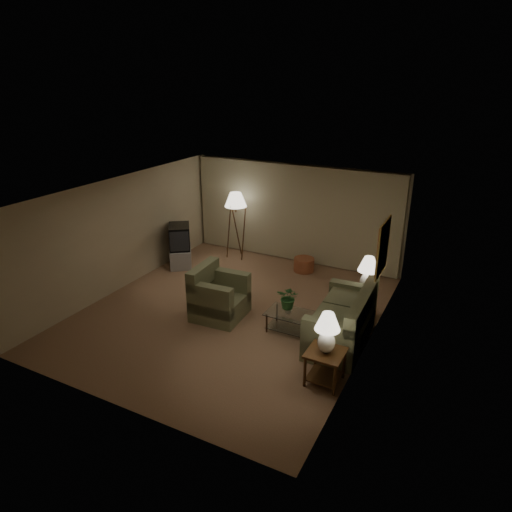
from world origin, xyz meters
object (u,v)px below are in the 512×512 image
Objects in this scene: side_table_near at (325,361)px; crt_tv at (180,237)px; coffee_table at (295,320)px; vase at (288,309)px; ottoman at (304,265)px; table_lamp_far at (368,271)px; tv_cabinet at (181,256)px; floor_lamp at (236,224)px; armchair at (220,297)px; side_table_far at (365,299)px; table_lamp_near at (327,329)px; sofa at (341,322)px.

crt_tv reaches higher than side_table_near.
coffee_table is 7.29× the size of vase.
vase reaches higher than ottoman.
table_lamp_far reaches higher than tv_cabinet.
coffee_table is at bearing -44.67° from floor_lamp.
crt_tv is 5.76× the size of vase.
armchair is 3.14m from crt_tv.
side_table_far is 0.82× the size of table_lamp_near.
floor_lamp is (-1.37, 3.14, 0.54)m from armchair.
ottoman is at bearing 141.28° from table_lamp_far.
side_table_far is at bearing 90.00° from side_table_near.
side_table_near is at bearing -115.87° from armchair.
tv_cabinet is at bearing 174.70° from table_lamp_far.
side_table_far is at bearing 48.06° from vase.
side_table_far is 4.51m from floor_lamp.
table_lamp_far is at bearing 51.78° from coffee_table.
crt_tv is at bearing 156.11° from coffee_table.
table_lamp_near is 0.39× the size of floor_lamp.
tv_cabinet is (-5.20, 3.08, -0.78)m from table_lamp_near.
armchair is at bearing -152.24° from side_table_far.
table_lamp_far reaches higher than vase.
sofa is 1.72× the size of coffee_table.
armchair is at bearing -66.40° from floor_lamp.
armchair is at bearing 157.47° from table_lamp_near.
table_lamp_near reaches higher than vase.
crt_tv is (-2.44, 1.94, 0.38)m from armchair.
floor_lamp is 2.23m from ottoman.
armchair reaches higher than tv_cabinet.
sofa is 2.18× the size of crt_tv.
side_table_near is at bearing -90.00° from side_table_far.
tv_cabinet is at bearing 0.00° from crt_tv.
crt_tv is at bearing -110.94° from sofa.
tv_cabinet is (-5.20, 3.08, -0.17)m from side_table_near.
ottoman is at bearing -16.13° from armchair.
side_table_near is at bearing -46.03° from floor_lamp.
tv_cabinet is at bearing -159.62° from ottoman.
ottoman is at bearing 105.73° from vase.
sofa is 2.62× the size of table_lamp_far.
ottoman is (3.14, 1.17, -0.64)m from crt_tv.
sofa is at bearing 5.37° from vase.
armchair is 7.33× the size of vase.
vase is at bearing 29.89° from crt_tv.
coffee_table is at bearing -128.22° from side_table_far.
side_table_near is at bearing -49.62° from coffee_table.
sofa is at bearing -96.84° from table_lamp_far.
side_table_near is (2.76, -1.15, -0.03)m from armchair.
vase is at bearing -74.27° from ottoman.
side_table_far is at bearing 171.16° from sofa.
ottoman is (-2.06, 4.25, -0.24)m from side_table_near.
ottoman is (-0.99, 3.00, -0.10)m from coffee_table.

